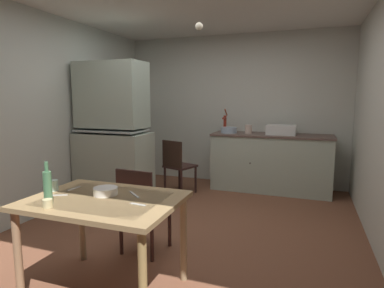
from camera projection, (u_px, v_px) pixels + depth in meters
ground_plane at (189, 227)px, 3.72m from camera, size 5.33×5.33×0.00m
wall_back at (233, 110)px, 5.60m from camera, size 3.90×0.10×2.55m
wall_left at (50, 114)px, 4.20m from camera, size 0.10×4.43×2.55m
hutch_cabinet at (113, 137)px, 4.57m from camera, size 1.03×0.58×1.97m
counter_cabinet at (271, 162)px, 5.14m from camera, size 1.86×0.64×0.91m
sink_basin at (281, 130)px, 5.01m from camera, size 0.44×0.34×0.15m
hand_pump at (225, 122)px, 5.35m from camera, size 0.05×0.27×0.39m
mixing_bowl_counter at (229, 130)px, 5.25m from camera, size 0.26×0.26×0.10m
stoneware_crock at (248, 129)px, 5.16m from camera, size 0.11×0.11×0.14m
dining_table at (105, 211)px, 2.39m from camera, size 1.12×0.82×0.74m
chair_far_side at (142, 208)px, 3.03m from camera, size 0.43×0.43×0.84m
chair_by_counter at (178, 165)px, 4.93m from camera, size 0.51×0.51×0.85m
serving_bowl_wide at (106, 191)px, 2.46m from camera, size 0.19×0.19×0.06m
mug_dark at (48, 203)px, 2.17m from camera, size 0.07×0.07×0.06m
teacup_cream at (53, 185)px, 2.57m from camera, size 0.07×0.07×0.09m
glass_bottle at (48, 186)px, 2.25m from camera, size 0.06×0.06×0.30m
table_knife at (134, 195)px, 2.46m from camera, size 0.16×0.14×0.00m
teaspoon_near_bowl at (138, 204)px, 2.24m from camera, size 0.13×0.03×0.00m
teaspoon_by_cup at (74, 189)px, 2.63m from camera, size 0.03×0.14×0.00m
serving_spoon at (58, 195)px, 2.45m from camera, size 0.14×0.08×0.00m
pendant_bulb at (199, 26)px, 3.26m from camera, size 0.08×0.08×0.08m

